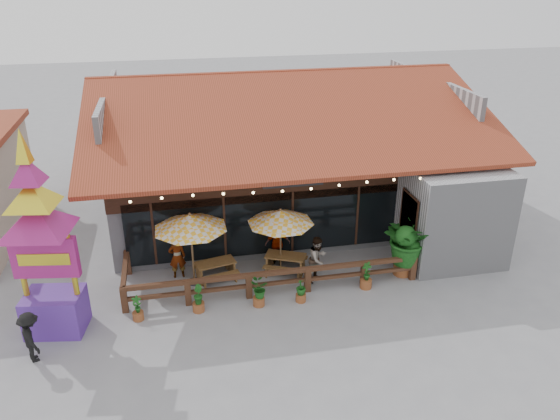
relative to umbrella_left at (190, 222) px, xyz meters
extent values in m
plane|color=gray|center=(4.23, -0.81, -2.34)|extent=(100.00, 100.00, 0.00)
cube|color=#A7A7AC|center=(4.23, 6.19, -0.34)|extent=(14.00, 10.00, 4.00)
cube|color=#341B10|center=(2.73, 1.11, 0.86)|extent=(11.00, 0.16, 1.60)
cube|color=black|center=(2.73, 1.09, -0.84)|extent=(10.00, 0.12, 2.40)
cube|color=#FFCA72|center=(2.73, 1.29, -0.84)|extent=(9.80, 0.05, 2.20)
cube|color=#A7A7AC|center=(9.48, -0.16, -0.54)|extent=(3.50, 2.70, 3.60)
cube|color=red|center=(7.67, -0.31, -0.34)|extent=(0.06, 1.20, 1.50)
cube|color=#341B10|center=(7.66, -0.31, -0.34)|extent=(0.04, 1.34, 1.64)
cube|color=#9B3823|center=(4.23, 2.69, 2.56)|extent=(15.50, 7.05, 2.37)
cube|color=#9B3823|center=(4.23, 9.69, 2.56)|extent=(15.50, 7.05, 2.37)
cube|color=#9B3823|center=(4.23, 6.19, 3.68)|extent=(15.50, 0.30, 0.12)
cube|color=#A7A7AC|center=(-2.77, 6.19, 2.36)|extent=(0.20, 9.00, 1.80)
cube|color=#A7A7AC|center=(11.23, 6.19, 2.36)|extent=(0.20, 9.00, 1.80)
cube|color=black|center=(3.73, 0.99, 0.86)|extent=(2.20, 0.10, 0.55)
cube|color=silver|center=(3.73, 0.93, 0.86)|extent=(1.80, 0.02, 0.25)
cube|color=#341B10|center=(-1.27, 1.05, -0.84)|extent=(0.08, 0.08, 2.40)
cube|color=#341B10|center=(1.23, 1.05, -0.84)|extent=(0.08, 0.08, 2.40)
cube|color=#341B10|center=(3.73, 1.05, -0.84)|extent=(0.08, 0.08, 2.40)
cube|color=#341B10|center=(6.23, 1.05, -0.84)|extent=(0.08, 0.08, 2.40)
sphere|color=#E5C67D|center=(-1.77, -0.73, 1.21)|extent=(0.09, 0.09, 0.09)
sphere|color=#E5C67D|center=(-0.82, -0.73, 1.25)|extent=(0.09, 0.09, 0.09)
sphere|color=#E5C67D|center=(0.13, -0.73, 1.26)|extent=(0.09, 0.09, 0.09)
sphere|color=#E5C67D|center=(1.08, -0.73, 1.23)|extent=(0.09, 0.09, 0.09)
sphere|color=#E5C67D|center=(2.03, -0.73, 1.19)|extent=(0.09, 0.09, 0.09)
sphere|color=#E5C67D|center=(2.98, -0.73, 1.16)|extent=(0.09, 0.09, 0.09)
sphere|color=#E5C67D|center=(3.93, -0.73, 1.17)|extent=(0.09, 0.09, 0.09)
sphere|color=#E5C67D|center=(4.88, -0.73, 1.21)|extent=(0.09, 0.09, 0.09)
sphere|color=#E5C67D|center=(5.83, -0.73, 1.25)|extent=(0.09, 0.09, 0.09)
sphere|color=#E5C67D|center=(6.78, -0.73, 1.26)|extent=(0.09, 0.09, 0.09)
sphere|color=#E5C67D|center=(7.73, -0.73, 1.23)|extent=(0.09, 0.09, 0.09)
cube|color=#4B2A1B|center=(-2.27, -1.31, -1.89)|extent=(0.20, 0.20, 0.90)
cube|color=#4B2A1B|center=(-0.27, -1.31, -1.89)|extent=(0.20, 0.20, 0.90)
cube|color=#4B2A1B|center=(1.73, -1.31, -1.89)|extent=(0.20, 0.20, 0.90)
cube|color=#4B2A1B|center=(3.73, -1.31, -1.89)|extent=(0.20, 0.20, 0.90)
cube|color=#4B2A1B|center=(5.73, -1.31, -1.89)|extent=(0.20, 0.20, 0.90)
cube|color=#4B2A1B|center=(7.53, -1.31, -1.89)|extent=(0.20, 0.20, 0.90)
cube|color=#4B2A1B|center=(2.63, -1.31, -1.49)|extent=(9.80, 0.16, 0.14)
cube|color=#4B2A1B|center=(2.63, -1.31, -1.89)|extent=(9.80, 0.12, 0.12)
cube|color=#4B2A1B|center=(-2.27, -0.06, -1.49)|extent=(0.16, 2.50, 0.14)
cube|color=#4B2A1B|center=(-2.27, 1.09, -1.89)|extent=(0.20, 0.20, 0.90)
cylinder|color=brown|center=(0.00, 0.00, -1.08)|extent=(0.07, 0.07, 2.52)
cone|color=yellow|center=(0.00, 0.00, 0.01)|extent=(3.30, 3.30, 0.49)
sphere|color=brown|center=(0.00, 0.00, 0.29)|extent=(0.11, 0.11, 0.11)
cylinder|color=black|center=(0.00, 0.00, -2.31)|extent=(0.48, 0.48, 0.07)
cylinder|color=brown|center=(3.09, 0.11, -1.17)|extent=(0.06, 0.06, 2.35)
cone|color=yellow|center=(3.09, 0.11, -0.14)|extent=(3.01, 3.01, 0.46)
sphere|color=brown|center=(3.09, 0.11, 0.11)|extent=(0.10, 0.10, 0.10)
cylinder|color=black|center=(3.09, 0.11, -2.31)|extent=(0.45, 0.45, 0.06)
cube|color=brown|center=(0.77, 0.13, -1.71)|extent=(1.48, 0.93, 0.05)
cube|color=brown|center=(0.18, 0.00, -2.02)|extent=(0.20, 0.60, 0.63)
cube|color=brown|center=(1.35, 0.27, -2.02)|extent=(0.20, 0.60, 0.63)
cube|color=brown|center=(0.87, -0.32, -1.96)|extent=(1.39, 0.53, 0.04)
cube|color=brown|center=(0.67, 0.59, -1.96)|extent=(1.39, 0.53, 0.04)
cube|color=brown|center=(3.27, 0.08, -1.69)|extent=(1.56, 1.20, 0.05)
cube|color=brown|center=(2.70, 0.34, -2.01)|extent=(0.32, 0.59, 0.65)
cube|color=brown|center=(3.83, -0.18, -2.01)|extent=(0.32, 0.59, 0.65)
cube|color=brown|center=(3.06, -0.37, -1.95)|extent=(1.39, 0.82, 0.04)
cube|color=brown|center=(3.47, 0.52, -1.95)|extent=(1.39, 0.82, 0.04)
cube|color=#552A9B|center=(-4.22, -1.84, -1.71)|extent=(1.85, 1.50, 1.25)
cube|color=#9A1C6B|center=(-4.22, -1.84, 0.16)|extent=(1.89, 0.56, 1.25)
cube|color=yellow|center=(-4.22, -1.99, 0.16)|extent=(1.45, 0.27, 0.37)
cylinder|color=yellow|center=(-4.95, -1.84, -0.05)|extent=(0.17, 0.17, 2.09)
cylinder|color=yellow|center=(-3.49, -1.84, -0.05)|extent=(0.17, 0.17, 2.09)
pyramid|color=#9A1C6B|center=(-4.22, -1.84, 1.83)|extent=(2.87, 2.87, 0.83)
pyramid|color=yellow|center=(-4.22, -1.84, 2.51)|extent=(2.04, 2.04, 0.73)
pyramid|color=#9A1C6B|center=(-4.22, -1.84, 3.19)|extent=(1.32, 1.32, 0.73)
pyramid|color=yellow|center=(-4.22, -1.84, 3.97)|extent=(0.60, 0.60, 0.94)
cylinder|color=brown|center=(7.34, -0.91, -2.10)|extent=(0.66, 0.66, 0.48)
imported|color=#1B5D1A|center=(7.34, -0.91, -0.87)|extent=(2.09, 2.22, 1.97)
sphere|color=#1B5D1A|center=(7.50, -1.02, -1.25)|extent=(0.66, 0.66, 0.66)
sphere|color=#1B5D1A|center=(7.21, -0.76, -1.03)|extent=(0.57, 0.57, 0.57)
imported|color=#341B10|center=(-0.52, 0.51, -1.54)|extent=(0.61, 0.42, 1.60)
imported|color=#341B10|center=(4.25, -0.69, -1.51)|extent=(1.03, 1.01, 1.67)
imported|color=#341B10|center=(3.12, 0.79, -1.54)|extent=(0.94, 0.41, 1.59)
imported|color=black|center=(-4.64, -3.19, -1.57)|extent=(0.95, 1.14, 1.53)
cylinder|color=brown|center=(-1.85, -1.84, -2.20)|extent=(0.35, 0.35, 0.28)
imported|color=#1B5D1A|center=(-1.85, -1.84, -1.78)|extent=(0.31, 0.21, 0.57)
cylinder|color=brown|center=(0.03, -1.75, -2.19)|extent=(0.38, 0.38, 0.31)
imported|color=#1B5D1A|center=(0.03, -1.75, -1.72)|extent=(0.34, 0.40, 0.63)
cylinder|color=brown|center=(1.97, -1.82, -2.19)|extent=(0.38, 0.38, 0.30)
imported|color=#1B5D1A|center=(1.97, -1.82, -1.72)|extent=(0.72, 0.68, 0.63)
cylinder|color=brown|center=(3.36, -1.88, -2.20)|extent=(0.34, 0.34, 0.27)
imported|color=#1B5D1A|center=(3.36, -1.88, -1.78)|extent=(0.43, 0.43, 0.57)
cylinder|color=brown|center=(5.74, -1.53, -2.18)|extent=(0.40, 0.40, 0.32)
imported|color=#1B5D1A|center=(5.74, -1.53, -1.69)|extent=(0.40, 0.42, 0.66)
camera|label=1|loc=(-0.36, -16.57, 7.85)|focal=35.00mm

